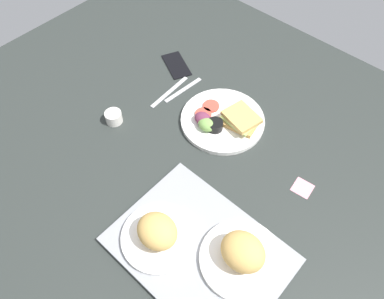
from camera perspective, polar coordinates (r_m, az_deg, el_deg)
ground_plane at (r=118.65cm, az=1.69°, el=-1.21°), size 190.00×150.00×3.00cm
serving_tray at (r=101.88cm, az=1.16°, el=-15.20°), size 45.05×33.07×1.60cm
bread_plate_near at (r=97.70cm, az=7.75°, el=-15.76°), size 21.84×21.84×9.40cm
bread_plate_far at (r=99.44cm, az=-5.25°, el=-12.76°), size 20.35×20.35×9.06cm
plate_with_salad at (r=124.33cm, az=4.86°, el=4.54°), size 28.18×28.18×5.40cm
espresso_cup at (r=127.10cm, az=-11.96°, el=4.90°), size 5.60×5.60×4.00cm
fork at (r=135.62cm, az=-1.37°, el=9.20°), size 2.84×17.06×0.50cm
knife at (r=135.15cm, az=-3.48°, el=8.90°), size 2.53×19.05×0.50cm
cell_phone at (r=145.22cm, az=-2.42°, el=12.91°), size 16.10×12.73×0.80cm
sticky_note at (r=115.62cm, az=16.66°, el=-5.67°), size 6.19×6.19×0.12cm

